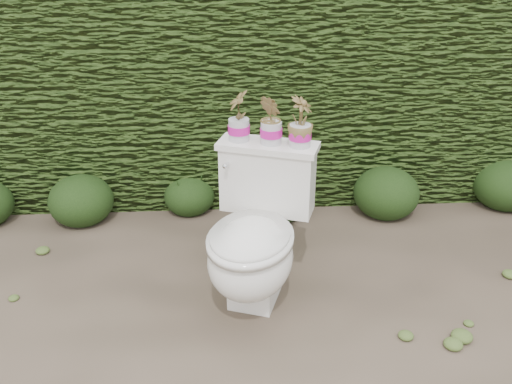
{
  "coord_description": "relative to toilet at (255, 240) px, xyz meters",
  "views": [
    {
      "loc": [
        -0.11,
        -2.31,
        1.8
      ],
      "look_at": [
        0.04,
        0.23,
        0.55
      ],
      "focal_mm": 40.0,
      "sensor_mm": 36.0,
      "label": 1
    }
  ],
  "objects": [
    {
      "name": "liriope_clump_3",
      "position": [
        -0.38,
        1.01,
        -0.22
      ],
      "size": [
        0.34,
        0.34,
        0.27
      ],
      "primitive_type": "ellipsoid",
      "color": "#243D15",
      "rests_on": "ground"
    },
    {
      "name": "liriope_clump_5",
      "position": [
        0.92,
        0.9,
        -0.18
      ],
      "size": [
        0.43,
        0.43,
        0.34
      ],
      "primitive_type": "ellipsoid",
      "color": "#243D15",
      "rests_on": "ground"
    },
    {
      "name": "potted_plant_center",
      "position": [
        0.09,
        0.22,
        0.54
      ],
      "size": [
        0.13,
        0.15,
        0.23
      ],
      "primitive_type": "imported",
      "rotation": [
        0.0,
        0.0,
        4.95
      ],
      "color": "#247023",
      "rests_on": "toilet"
    },
    {
      "name": "potted_plant_left",
      "position": [
        -0.06,
        0.28,
        0.54
      ],
      "size": [
        0.1,
        0.13,
        0.24
      ],
      "primitive_type": "imported",
      "rotation": [
        0.0,
        0.0,
        4.79
      ],
      "color": "#247023",
      "rests_on": "toilet"
    },
    {
      "name": "ground",
      "position": [
        -0.02,
        -0.1,
        -0.36
      ],
      "size": [
        60.0,
        60.0,
        0.0
      ],
      "primitive_type": "plane",
      "color": "#6E5E4C",
      "rests_on": "ground"
    },
    {
      "name": "liriope_clump_4",
      "position": [
        0.24,
        0.89,
        -0.23
      ],
      "size": [
        0.31,
        0.31,
        0.25
      ],
      "primitive_type": "ellipsoid",
      "color": "#243D15",
      "rests_on": "ground"
    },
    {
      "name": "potted_plant_right",
      "position": [
        0.23,
        0.17,
        0.54
      ],
      "size": [
        0.18,
        0.18,
        0.23
      ],
      "primitive_type": "imported",
      "rotation": [
        0.0,
        0.0,
        1.08
      ],
      "color": "#247023",
      "rests_on": "toilet"
    },
    {
      "name": "liriope_clump_6",
      "position": [
        1.76,
        0.97,
        -0.18
      ],
      "size": [
        0.43,
        0.43,
        0.34
      ],
      "primitive_type": "ellipsoid",
      "color": "#243D15",
      "rests_on": "ground"
    },
    {
      "name": "hedge",
      "position": [
        -0.02,
        1.5,
        0.44
      ],
      "size": [
        8.0,
        1.0,
        1.6
      ],
      "primitive_type": "cube",
      "color": "#3E5B1E",
      "rests_on": "ground"
    },
    {
      "name": "liriope_clump_2",
      "position": [
        -1.07,
        0.92,
        -0.19
      ],
      "size": [
        0.41,
        0.41,
        0.33
      ],
      "primitive_type": "ellipsoid",
      "color": "#243D15",
      "rests_on": "ground"
    },
    {
      "name": "toilet",
      "position": [
        0.0,
        0.0,
        0.0
      ],
      "size": [
        0.65,
        0.79,
        0.78
      ],
      "rotation": [
        0.0,
        0.0,
        -0.33
      ],
      "color": "white",
      "rests_on": "ground"
    }
  ]
}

